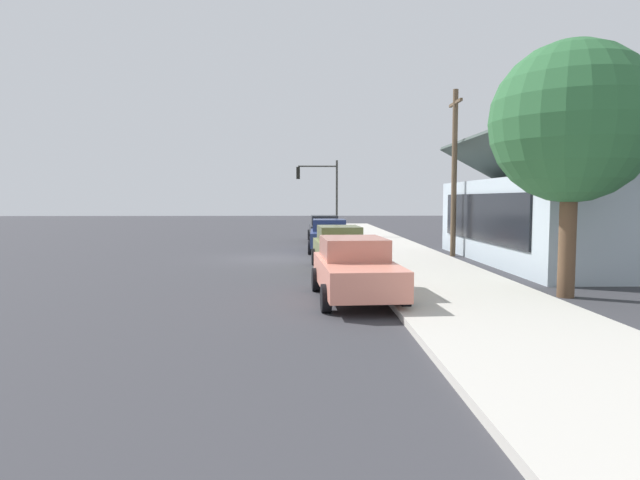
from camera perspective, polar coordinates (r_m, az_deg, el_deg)
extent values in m
plane|color=#38383D|center=(23.71, -5.11, -1.95)|extent=(120.00, 120.00, 0.00)
cube|color=beige|center=(24.01, 8.35, -1.71)|extent=(60.00, 4.20, 0.16)
cube|color=#2D3035|center=(32.92, 0.49, 1.02)|extent=(4.51, 1.87, 0.70)
cube|color=#27292D|center=(33.34, 0.45, 2.15)|extent=(2.18, 1.62, 0.56)
cylinder|color=black|center=(31.62, 2.26, 0.25)|extent=(0.66, 0.23, 0.66)
cylinder|color=black|center=(31.52, -1.01, 0.24)|extent=(0.66, 0.23, 0.66)
cylinder|color=black|center=(34.39, 1.87, 0.58)|extent=(0.66, 0.23, 0.66)
cylinder|color=black|center=(34.30, -1.13, 0.57)|extent=(0.66, 0.23, 0.66)
cube|color=navy|center=(26.54, 0.98, 0.22)|extent=(4.45, 1.93, 0.70)
cube|color=navy|center=(26.95, 0.96, 1.62)|extent=(2.15, 1.66, 0.56)
cylinder|color=black|center=(25.25, 3.13, -0.80)|extent=(0.66, 0.23, 0.66)
cylinder|color=black|center=(25.21, -1.03, -0.80)|extent=(0.66, 0.23, 0.66)
cylinder|color=black|center=(27.97, 2.79, -0.30)|extent=(0.66, 0.23, 0.66)
cylinder|color=black|center=(27.93, -0.96, -0.30)|extent=(0.66, 0.23, 0.66)
cube|color=olive|center=(19.83, 2.18, -1.20)|extent=(4.56, 1.96, 0.70)
cube|color=#61683C|center=(20.23, 2.04, 0.70)|extent=(2.23, 1.62, 0.56)
cylinder|color=black|center=(18.64, 5.32, -2.66)|extent=(0.67, 0.26, 0.66)
cylinder|color=black|center=(18.41, 0.05, -2.73)|extent=(0.67, 0.26, 0.66)
cylinder|color=black|center=(21.35, 4.02, -1.75)|extent=(0.67, 0.26, 0.66)
cylinder|color=black|center=(21.16, -0.58, -1.80)|extent=(0.67, 0.26, 0.66)
cube|color=#EA8C75|center=(13.86, 3.82, -3.63)|extent=(4.75, 2.09, 0.70)
cube|color=tan|center=(14.24, 3.55, -0.86)|extent=(2.32, 1.73, 0.56)
cylinder|color=black|center=(12.69, 8.92, -6.01)|extent=(0.67, 0.26, 0.66)
cylinder|color=black|center=(12.39, 0.63, -6.22)|extent=(0.67, 0.26, 0.66)
cylinder|color=black|center=(15.47, 6.35, -4.11)|extent=(0.67, 0.26, 0.66)
cylinder|color=black|center=(15.22, -0.43, -4.23)|extent=(0.67, 0.26, 0.66)
cube|color=#ADBCC6|center=(24.11, 24.35, 1.84)|extent=(12.22, 6.69, 3.40)
cube|color=black|center=(22.83, 16.70, 2.35)|extent=(9.78, 0.08, 1.91)
cube|color=#3F4C47|center=(23.47, 20.84, 8.21)|extent=(12.82, 3.64, 2.04)
cube|color=#3F4C47|center=(24.93, 28.03, 7.74)|extent=(12.82, 3.64, 2.04)
cylinder|color=brown|center=(15.57, 24.85, 0.71)|extent=(0.44, 0.44, 3.45)
sphere|color=#2D6638|center=(15.67, 25.19, 11.26)|extent=(4.19, 4.19, 4.19)
cylinder|color=#383833|center=(36.18, 1.80, 4.37)|extent=(0.14, 0.14, 5.20)
cylinder|color=#383833|center=(36.19, -0.27, 7.85)|extent=(0.10, 2.60, 0.10)
cube|color=black|center=(36.16, -2.34, 7.14)|extent=(0.28, 0.24, 0.80)
sphere|color=red|center=(36.33, -2.34, 7.54)|extent=(0.16, 0.16, 0.16)
sphere|color=yellow|center=(36.31, -2.34, 7.13)|extent=(0.16, 0.16, 0.16)
sphere|color=green|center=(36.30, -2.34, 6.72)|extent=(0.16, 0.16, 0.16)
cylinder|color=brown|center=(25.10, 14.09, 6.86)|extent=(0.24, 0.24, 7.50)
cube|color=brown|center=(25.44, 14.23, 13.96)|extent=(1.80, 0.12, 0.12)
cylinder|color=red|center=(30.59, 3.55, 0.30)|extent=(0.22, 0.22, 0.55)
sphere|color=red|center=(30.57, 3.55, 0.95)|extent=(0.18, 0.18, 0.18)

